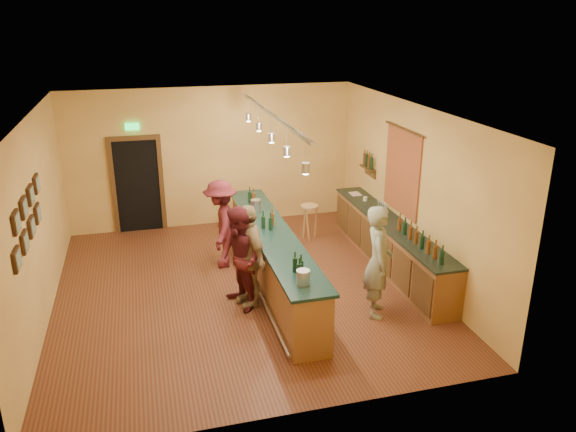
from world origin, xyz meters
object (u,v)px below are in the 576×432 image
object	(u,v)px
tasting_bar	(273,255)
bartender	(378,261)
customer_c	(221,224)
bar_stool	(309,212)
back_counter	(390,244)
customer_b	(249,256)
customer_a	(240,259)

from	to	relation	value
tasting_bar	bartender	world-z (taller)	bartender
bartender	customer_c	world-z (taller)	bartender
bartender	bar_stool	world-z (taller)	bartender
back_counter	customer_b	size ratio (longest dim) A/B	2.53
bar_stool	customer_b	bearing A→B (deg)	-126.20
back_counter	tasting_bar	xyz separation A→B (m)	(-2.39, -0.18, 0.12)
customer_a	bar_stool	world-z (taller)	customer_a
back_counter	customer_b	bearing A→B (deg)	-165.48
customer_c	bartender	bearing A→B (deg)	51.58
customer_a	tasting_bar	bearing A→B (deg)	117.55
tasting_bar	bar_stool	bearing A→B (deg)	56.27
back_counter	customer_a	bearing A→B (deg)	-164.55
bartender	bar_stool	size ratio (longest dim) A/B	2.37
customer_c	bar_stool	bearing A→B (deg)	122.92
tasting_bar	customer_b	size ratio (longest dim) A/B	2.84
back_counter	customer_b	xyz separation A→B (m)	(-2.94, -0.76, 0.41)
customer_b	customer_c	world-z (taller)	customer_b
back_counter	bar_stool	xyz separation A→B (m)	(-1.11, 1.74, 0.17)
customer_b	customer_c	xyz separation A→B (m)	(-0.21, 1.68, -0.03)
customer_b	back_counter	bearing A→B (deg)	90.52
back_counter	customer_a	size ratio (longest dim) A/B	2.55
customer_a	back_counter	bearing A→B (deg)	89.63
bartender	customer_a	bearing A→B (deg)	89.74
bartender	customer_a	world-z (taller)	bartender
back_counter	tasting_bar	bearing A→B (deg)	-175.67
customer_a	customer_b	xyz separation A→B (m)	(0.17, 0.10, 0.00)
customer_a	customer_b	distance (m)	0.20
bartender	bar_stool	distance (m)	3.38
customer_c	customer_b	bearing A→B (deg)	18.20
bartender	customer_a	distance (m)	2.26
tasting_bar	bar_stool	xyz separation A→B (m)	(1.28, 1.92, 0.05)
customer_c	back_counter	bearing A→B (deg)	84.76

